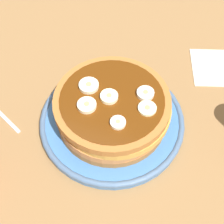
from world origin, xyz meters
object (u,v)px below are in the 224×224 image
object	(u,v)px
banana_slice_2	(118,123)
pancake_stack	(112,110)
banana_slice_4	(145,94)
banana_slice_5	(147,110)
banana_slice_0	(109,98)
banana_slice_1	(87,105)
plate	(112,120)
napkin	(217,67)
banana_slice_3	(89,86)

from	to	relation	value
banana_slice_2	pancake_stack	bearing A→B (deg)	-58.54
banana_slice_4	banana_slice_5	world-z (taller)	banana_slice_4
banana_slice_0	banana_slice_1	bearing A→B (deg)	44.38
pancake_stack	banana_slice_4	xyz separation A→B (cm)	(-5.18, -3.03, 3.44)
plate	banana_slice_4	distance (cm)	9.36
banana_slice_2	banana_slice_4	world-z (taller)	banana_slice_4
banana_slice_2	napkin	distance (cm)	30.92
banana_slice_1	napkin	size ratio (longest dim) A/B	0.30
banana_slice_0	banana_slice_2	xyz separation A→B (cm)	(-3.26, 4.31, -0.05)
pancake_stack	banana_slice_4	size ratio (longest dim) A/B	6.95
banana_slice_0	banana_slice_4	xyz separation A→B (cm)	(-5.75, -3.13, -0.00)
banana_slice_1	banana_slice_5	size ratio (longest dim) A/B	1.04
plate	banana_slice_2	distance (cm)	8.91
banana_slice_2	banana_slice_3	bearing A→B (deg)	-36.66
plate	banana_slice_1	bearing A→B (deg)	41.71
banana_slice_2	banana_slice_3	distance (cm)	9.42
banana_slice_1	plate	bearing A→B (deg)	-138.29
banana_slice_0	plate	bearing A→B (deg)	-157.20
plate	pancake_stack	size ratio (longest dim) A/B	1.29
plate	banana_slice_0	bearing A→B (deg)	22.80
pancake_stack	banana_slice_3	world-z (taller)	banana_slice_3
banana_slice_1	napkin	bearing A→B (deg)	-128.95
plate	banana_slice_5	distance (cm)	9.57
banana_slice_3	banana_slice_5	distance (cm)	11.36
plate	banana_slice_5	size ratio (longest dim) A/B	8.63
plate	banana_slice_2	world-z (taller)	banana_slice_2
banana_slice_4	napkin	world-z (taller)	banana_slice_4
banana_slice_2	banana_slice_4	xyz separation A→B (cm)	(-2.49, -7.43, 0.05)
banana_slice_2	napkin	xyz separation A→B (cm)	(-13.97, -26.37, -8.10)
banana_slice_0	banana_slice_5	distance (cm)	6.97
banana_slice_0	banana_slice_1	distance (cm)	4.09
banana_slice_2	plate	bearing A→B (deg)	-59.07
banana_slice_3	banana_slice_5	world-z (taller)	banana_slice_3
plate	banana_slice_0	size ratio (longest dim) A/B	8.73
napkin	banana_slice_4	bearing A→B (deg)	58.77
banana_slice_0	banana_slice_5	world-z (taller)	banana_slice_0
plate	banana_slice_1	distance (cm)	8.61
banana_slice_0	napkin	distance (cm)	29.15
banana_slice_1	pancake_stack	bearing A→B (deg)	-139.68
pancake_stack	banana_slice_0	world-z (taller)	banana_slice_0
pancake_stack	banana_slice_5	distance (cm)	7.20
banana_slice_1	banana_slice_5	world-z (taller)	banana_slice_1
banana_slice_3	banana_slice_1	bearing A→B (deg)	108.20
pancake_stack	napkin	bearing A→B (deg)	-127.19
banana_slice_3	banana_slice_5	xyz separation A→B (cm)	(-11.26, 1.45, -0.13)
plate	banana_slice_5	xyz separation A→B (cm)	(-6.42, 0.36, 7.09)
banana_slice_0	banana_slice_5	xyz separation A→B (cm)	(-6.96, 0.13, -0.14)
banana_slice_1	banana_slice_4	size ratio (longest dim) A/B	1.07
banana_slice_1	banana_slice_5	xyz separation A→B (cm)	(-9.89, -2.73, -0.16)
banana_slice_5	banana_slice_4	bearing A→B (deg)	-69.50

